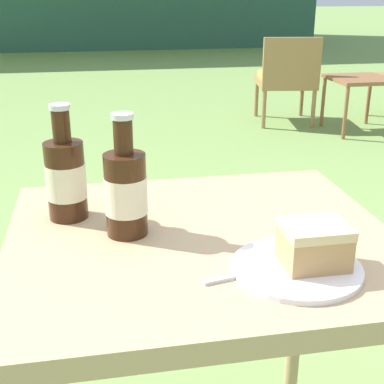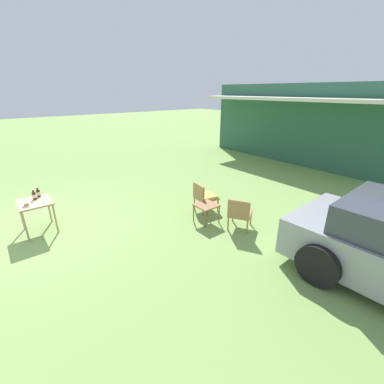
% 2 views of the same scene
% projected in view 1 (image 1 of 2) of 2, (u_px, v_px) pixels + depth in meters
% --- Properties ---
extents(wicker_chair_cushioned, '(0.56, 0.59, 0.77)m').
position_uv_depth(wicker_chair_cushioned, '(287.00, 76.00, 4.69)').
color(wicker_chair_cushioned, '#9E7547').
rests_on(wicker_chair_cushioned, ground_plane).
extents(garden_side_table, '(0.48, 0.49, 0.46)m').
position_uv_depth(garden_side_table, '(360.00, 84.00, 4.44)').
color(garden_side_table, brown).
rests_on(garden_side_table, ground_plane).
extents(patio_table, '(0.74, 0.65, 0.72)m').
position_uv_depth(patio_table, '(201.00, 275.00, 1.05)').
color(patio_table, tan).
rests_on(patio_table, ground_plane).
extents(cake_on_plate, '(0.22, 0.22, 0.08)m').
position_uv_depth(cake_on_plate, '(307.00, 254.00, 0.89)').
color(cake_on_plate, white).
rests_on(cake_on_plate, patio_table).
extents(cola_bottle_near, '(0.08, 0.08, 0.23)m').
position_uv_depth(cola_bottle_near, '(126.00, 191.00, 1.00)').
color(cola_bottle_near, '#381E0F').
rests_on(cola_bottle_near, patio_table).
extents(cola_bottle_far, '(0.08, 0.08, 0.23)m').
position_uv_depth(cola_bottle_far, '(66.00, 177.00, 1.07)').
color(cola_bottle_far, '#381E0F').
rests_on(cola_bottle_far, patio_table).
extents(fork, '(0.18, 0.05, 0.01)m').
position_uv_depth(fork, '(255.00, 272.00, 0.88)').
color(fork, silver).
rests_on(fork, patio_table).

